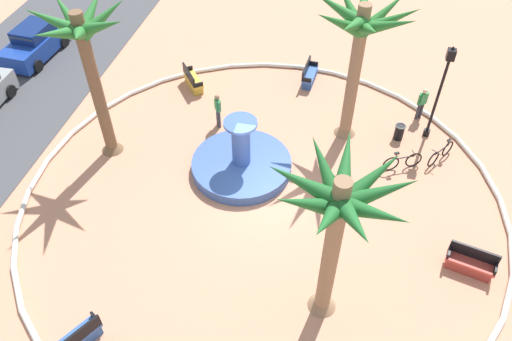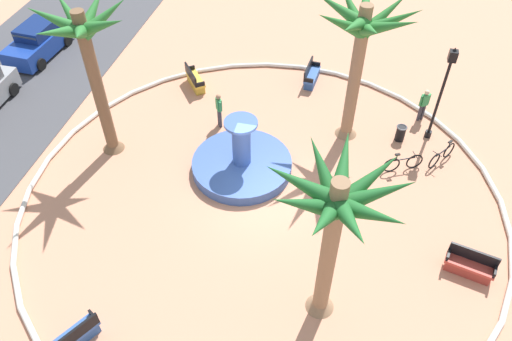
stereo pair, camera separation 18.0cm
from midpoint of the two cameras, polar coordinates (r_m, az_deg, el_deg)
The scene contains 17 objects.
ground_plane at distance 19.43m, azimuth 0.48°, elevation -3.05°, with size 80.00×80.00×0.00m, color tan.
plaza_curb at distance 19.35m, azimuth 0.48°, elevation -2.86°, with size 18.47×18.47×0.20m, color silver.
fountain at distance 20.26m, azimuth -1.91°, elevation 0.83°, with size 4.06×4.06×2.50m.
palm_tree_near_fountain at distance 19.44m, azimuth -19.09°, elevation 12.92°, with size 3.80×3.86×6.57m.
palm_tree_by_curb at distance 13.01m, azimuth 9.06°, elevation -4.78°, with size 3.95×3.95×6.04m.
palm_tree_mid_plaza at distance 19.75m, azimuth 11.58°, elevation 14.86°, with size 4.41×4.26×6.31m.
bench_east at distance 24.89m, azimuth -7.40°, elevation 10.06°, with size 1.58×1.36×1.00m.
bench_west at distance 18.50m, azimuth 22.95°, elevation -9.78°, with size 0.86×1.67×1.00m.
bench_north at distance 25.20m, azimuth 5.89°, elevation 10.69°, with size 1.64×0.64×1.00m.
bench_southeast at distance 16.63m, azimuth -20.07°, elevation -17.69°, with size 1.63×1.25×1.00m.
lamppost at distance 21.76m, azimuth 20.13°, elevation 9.01°, with size 0.32×0.32×4.44m.
trash_bin at distance 22.49m, azimuth 15.80°, elevation 4.30°, with size 0.46×0.46×0.73m.
bicycle_red_frame at distance 21.09m, azimuth 16.09°, elevation 0.99°, with size 0.80×1.58×0.94m.
bicycle_by_lamppost at distance 21.95m, azimuth 20.09°, elevation 1.85°, with size 1.40×1.09×0.94m.
person_cyclist_photo at distance 23.57m, azimuth 18.20°, elevation 7.41°, with size 0.36×0.45×1.61m.
person_pedestrian_stroll at distance 22.02m, azimuth -4.61°, elevation 7.01°, with size 0.46×0.35×1.70m.
parked_car_third at distance 29.24m, azimuth -24.09°, elevation 13.13°, with size 4.10×2.11×1.67m.
Camera 1 is at (-12.76, -2.55, 14.43)m, focal length 35.08 mm.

